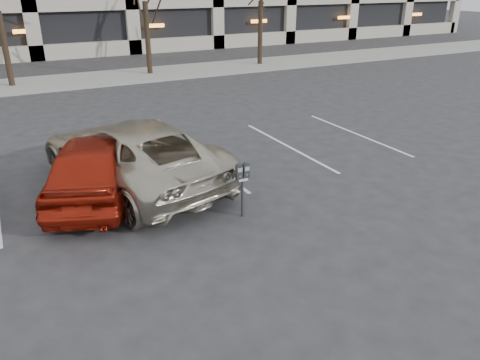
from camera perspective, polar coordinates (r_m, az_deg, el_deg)
The scene contains 6 objects.
ground at distance 11.30m, azimuth -5.80°, elevation -2.49°, with size 140.00×140.00×0.00m, color #28282B.
sidewalk at distance 26.22m, azimuth -19.39°, elevation 11.34°, with size 80.00×4.00×0.12m, color gray.
stall_lines at distance 12.98m, azimuth -15.40°, elevation 0.28°, with size 16.90×5.20×0.00m.
parking_meter at distance 10.11m, azimuth 0.30°, elevation 0.40°, with size 0.32×0.13×1.25m.
suv_silver at distance 12.16m, azimuth -13.04°, elevation 3.17°, with size 4.19×6.52×1.68m.
car_red at distance 11.75m, azimuth -17.21°, elevation 1.77°, with size 1.87×4.65×1.58m, color #9D1D0E.
Camera 1 is at (-3.67, -9.51, 4.88)m, focal length 35.00 mm.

